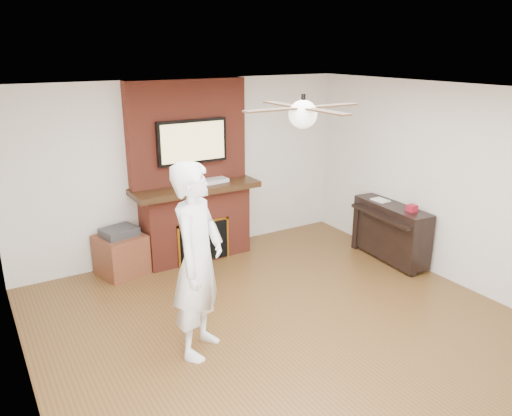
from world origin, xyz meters
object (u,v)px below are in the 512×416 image
person (198,261)px  side_table (121,253)px  fireplace (193,189)px  piano (390,231)px

person → side_table: 2.27m
fireplace → person: (-0.95, -2.23, -0.03)m
side_table → person: bearing=-99.8°
piano → fireplace: bearing=150.0°
fireplace → person: fireplace is taller
fireplace → side_table: 1.30m
piano → side_table: bearing=160.5°
person → fireplace: bearing=24.0°
person → piano: size_ratio=1.52×
piano → person: bearing=-164.3°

